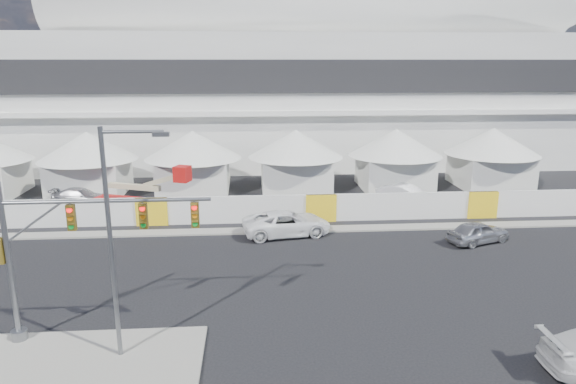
{
  "coord_description": "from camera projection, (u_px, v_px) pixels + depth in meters",
  "views": [
    {
      "loc": [
        1.02,
        -20.78,
        11.32
      ],
      "look_at": [
        3.29,
        10.0,
        3.39
      ],
      "focal_mm": 32.0,
      "sensor_mm": 36.0,
      "label": 1
    }
  ],
  "objects": [
    {
      "name": "lot_car_c",
      "position": [
        80.0,
        197.0,
        41.37
      ],
      "size": [
        2.62,
        4.81,
        1.32
      ],
      "primitive_type": "imported",
      "rotation": [
        0.0,
        0.0,
        1.4
      ],
      "color": "#A6A5AA",
      "rests_on": "ground"
    },
    {
      "name": "lot_car_a",
      "position": [
        406.0,
        195.0,
        41.27
      ],
      "size": [
        4.58,
        4.68,
        1.6
      ],
      "primitive_type": "imported",
      "rotation": [
        0.0,
        0.0,
        0.81
      ],
      "color": "white",
      "rests_on": "ground"
    },
    {
      "name": "far_curb",
      "position": [
        520.0,
        224.0,
        36.3
      ],
      "size": [
        80.0,
        1.2,
        0.12
      ],
      "primitive_type": "cube",
      "color": "gray",
      "rests_on": "ground"
    },
    {
      "name": "median_island",
      "position": [
        69.0,
        366.0,
        19.47
      ],
      "size": [
        10.0,
        5.0,
        0.15
      ],
      "primitive_type": "cube",
      "color": "gray",
      "rests_on": "ground"
    },
    {
      "name": "pickup_curb",
      "position": [
        287.0,
        223.0,
        34.11
      ],
      "size": [
        3.62,
        6.22,
        1.63
      ],
      "primitive_type": "imported",
      "rotation": [
        0.0,
        0.0,
        1.73
      ],
      "color": "white",
      "rests_on": "ground"
    },
    {
      "name": "tent_row",
      "position": [
        245.0,
        156.0,
        45.25
      ],
      "size": [
        53.4,
        8.4,
        5.4
      ],
      "color": "silver",
      "rests_on": "ground"
    },
    {
      "name": "stadium",
      "position": [
        314.0,
        77.0,
        61.17
      ],
      "size": [
        80.0,
        24.8,
        21.98
      ],
      "color": "silver",
      "rests_on": "ground"
    },
    {
      "name": "boom_lift",
      "position": [
        130.0,
        200.0,
        38.71
      ],
      "size": [
        8.23,
        3.11,
        4.03
      ],
      "rotation": [
        0.0,
        0.0,
        -0.36
      ],
      "color": "red",
      "rests_on": "ground"
    },
    {
      "name": "hoarding_fence",
      "position": [
        321.0,
        208.0,
        37.0
      ],
      "size": [
        70.0,
        0.25,
        2.0
      ],
      "primitive_type": "cube",
      "color": "silver",
      "rests_on": "ground"
    },
    {
      "name": "sedan_silver",
      "position": [
        478.0,
        232.0,
        32.67
      ],
      "size": [
        2.99,
        4.48,
        1.42
      ],
      "primitive_type": "imported",
      "rotation": [
        0.0,
        0.0,
        1.92
      ],
      "color": "#ABACB0",
      "rests_on": "ground"
    },
    {
      "name": "streetlight_median",
      "position": [
        116.0,
        230.0,
        18.86
      ],
      "size": [
        2.47,
        0.25,
        8.94
      ],
      "color": "gray",
      "rests_on": "median_island"
    },
    {
      "name": "ground",
      "position": [
        231.0,
        323.0,
        22.82
      ],
      "size": [
        160.0,
        160.0,
        0.0
      ],
      "primitive_type": "plane",
      "color": "black",
      "rests_on": "ground"
    },
    {
      "name": "traffic_mast",
      "position": [
        57.0,
        253.0,
        20.41
      ],
      "size": [
        8.39,
        0.65,
        6.68
      ],
      "color": "slate",
      "rests_on": "median_island"
    }
  ]
}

